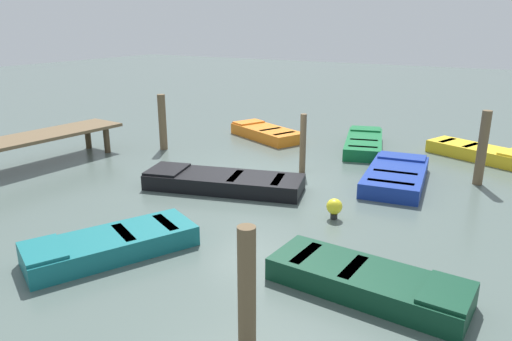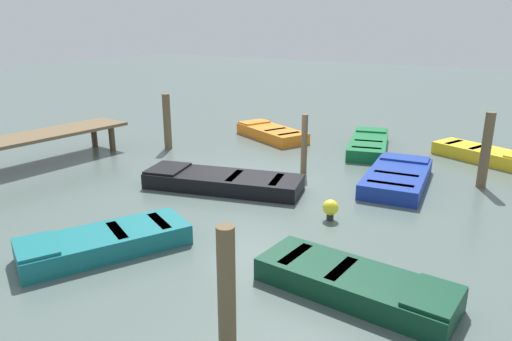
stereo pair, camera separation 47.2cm
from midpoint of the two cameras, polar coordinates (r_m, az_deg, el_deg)
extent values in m
plane|color=#4C5B56|center=(13.29, 1.02, -1.45)|extent=(80.00, 80.00, 0.00)
cube|color=brown|center=(16.28, -23.36, 3.93)|extent=(5.52, 1.92, 0.10)
cylinder|color=#473927|center=(17.92, -18.03, 4.06)|extent=(0.20, 0.20, 0.85)
cylinder|color=#473927|center=(17.10, -16.04, 3.63)|extent=(0.20, 0.20, 0.85)
cube|color=navy|center=(13.66, 17.43, -0.86)|extent=(3.47, 1.91, 0.40)
cube|color=silver|center=(13.62, 17.48, -0.30)|extent=(2.93, 1.52, 0.04)
cube|color=navy|center=(14.82, 18.22, 1.40)|extent=(0.90, 1.42, 0.06)
cube|color=#A4A49F|center=(13.37, 17.35, -0.43)|extent=(0.35, 1.18, 0.04)
cube|color=#A4A49F|center=(12.51, 16.75, -1.58)|extent=(0.35, 1.18, 0.04)
cube|color=#0C3823|center=(8.20, 13.30, -12.99)|extent=(1.33, 3.28, 0.40)
cube|color=maroon|center=(8.13, 13.37, -12.14)|extent=(1.05, 2.78, 0.04)
cube|color=#0C3823|center=(7.79, 22.18, -13.70)|extent=(1.07, 0.77, 0.06)
cube|color=maroon|center=(8.19, 11.81, -11.48)|extent=(0.91, 0.25, 0.04)
cube|color=maroon|center=(8.53, 6.32, -9.96)|extent=(0.91, 0.25, 0.04)
cube|color=orange|center=(18.32, 2.62, 4.46)|extent=(2.39, 3.32, 0.40)
cube|color=black|center=(18.29, 2.63, 4.88)|extent=(1.95, 2.78, 0.04)
cube|color=orange|center=(19.23, 0.52, 5.79)|extent=(1.31, 1.08, 0.06)
cube|color=black|center=(18.10, 3.06, 4.87)|extent=(0.98, 0.58, 0.04)
cube|color=black|center=(17.44, 4.71, 4.37)|extent=(0.98, 0.58, 0.04)
cube|color=#14666B|center=(9.72, -16.17, -8.21)|extent=(3.35, 2.43, 0.40)
cube|color=beige|center=(9.66, -16.24, -7.46)|extent=(2.81, 1.99, 0.04)
cube|color=#14666B|center=(9.42, -23.52, -8.30)|extent=(1.08, 1.26, 0.06)
cube|color=#9B9789|center=(9.70, -14.91, -6.98)|extent=(0.58, 0.92, 0.04)
cube|color=#9B9789|center=(9.95, -10.14, -6.02)|extent=(0.58, 0.92, 0.04)
cube|color=gold|center=(17.09, 26.20, 1.72)|extent=(2.17, 3.26, 0.40)
cube|color=#4C3319|center=(17.05, 26.26, 2.17)|extent=(1.77, 2.74, 0.04)
cube|color=#42301E|center=(17.15, 25.62, 2.47)|extent=(0.89, 0.51, 0.04)
cube|color=#42301E|center=(17.55, 23.24, 3.08)|extent=(0.89, 0.51, 0.04)
cube|color=black|center=(12.75, -2.86, -1.33)|extent=(2.41, 4.37, 0.40)
cube|color=gray|center=(12.71, -2.87, -0.73)|extent=(1.96, 3.69, 0.04)
cube|color=black|center=(13.29, -9.50, 0.26)|extent=(1.39, 1.21, 0.06)
cube|color=#776E5D|center=(12.60, -1.53, -0.69)|extent=(1.04, 0.47, 0.04)
cube|color=#776E5D|center=(12.31, 3.55, -1.15)|extent=(1.04, 0.47, 0.04)
cube|color=#0F602D|center=(17.10, 14.05, 3.02)|extent=(3.73, 2.13, 0.40)
cube|color=orange|center=(17.07, 14.09, 3.47)|extent=(3.15, 1.73, 0.04)
cube|color=#0F602D|center=(18.39, 14.33, 4.72)|extent=(1.05, 1.25, 0.06)
cube|color=#B06E1E|center=(16.80, 14.05, 3.40)|extent=(0.45, 0.95, 0.04)
cube|color=#B06E1E|center=(15.86, 13.87, 2.60)|extent=(0.45, 0.95, 0.04)
cylinder|color=brown|center=(6.44, -1.37, -14.15)|extent=(0.24, 0.24, 1.83)
cylinder|color=brown|center=(16.92, -9.77, 5.77)|extent=(0.27, 0.27, 1.92)
cylinder|color=brown|center=(14.13, 26.58, 2.16)|extent=(0.25, 0.25, 2.04)
cylinder|color=brown|center=(13.99, 6.74, 3.14)|extent=(0.18, 0.18, 1.75)
cylinder|color=#262626|center=(10.98, 10.04, -5.54)|extent=(0.16, 0.16, 0.12)
sphere|color=yellow|center=(10.89, 10.11, -4.37)|extent=(0.36, 0.36, 0.36)
camera|label=1|loc=(0.24, -88.97, 0.32)|focal=33.55mm
camera|label=2|loc=(0.24, 91.03, -0.32)|focal=33.55mm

